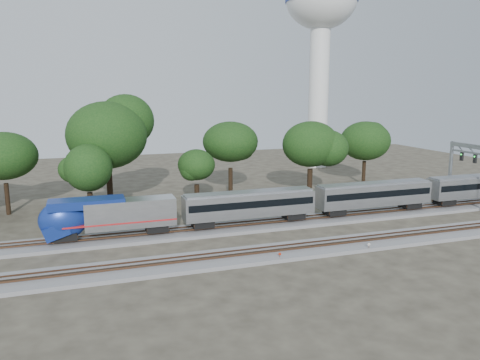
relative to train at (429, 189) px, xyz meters
name	(u,v)px	position (x,y,z in m)	size (l,w,h in m)	color
ground	(239,245)	(-30.32, -6.00, -3.08)	(160.00, 160.00, 0.00)	#383328
track_far	(224,229)	(-30.32, 0.00, -2.88)	(160.00, 5.00, 0.73)	slate
track_near	(252,255)	(-30.32, -10.00, -2.88)	(160.00, 5.00, 0.73)	slate
train	(429,189)	(0.00, 0.00, 0.00)	(104.05, 2.96, 4.37)	silver
switch_stand_red	(280,256)	(-28.01, -11.91, -2.51)	(0.27, 0.14, 0.89)	#512D19
switch_stand_white	(369,246)	(-17.94, -12.33, -2.48)	(0.30, 0.06, 0.95)	#512D19
switch_lever	(315,254)	(-23.84, -11.56, -2.93)	(0.50, 0.30, 0.30)	#512D19
water_tower	(321,21)	(3.78, 40.93, 28.53)	(15.42, 15.42, 42.67)	silver
signal_gantry	(470,161)	(6.80, 0.00, 3.70)	(0.65, 7.65, 9.30)	gray
tree_1	(3,156)	(-56.36, 16.67, 5.05)	(8.29, 8.29, 11.68)	black
tree_2	(88,168)	(-45.59, 9.61, 3.95)	(7.18, 7.18, 10.12)	black
tree_3	(107,135)	(-42.79, 15.35, 7.59)	(10.86, 10.86, 15.31)	black
tree_4	(196,165)	(-30.71, 12.38, 3.20)	(6.41, 6.41, 9.04)	black
tree_5	(230,142)	(-24.20, 16.72, 5.89)	(9.14, 9.14, 12.88)	black
tree_6	(311,144)	(-12.22, 12.82, 5.50)	(8.74, 8.74, 12.32)	black
tree_7	(365,141)	(2.12, 19.53, 4.88)	(8.11, 8.11, 11.43)	black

